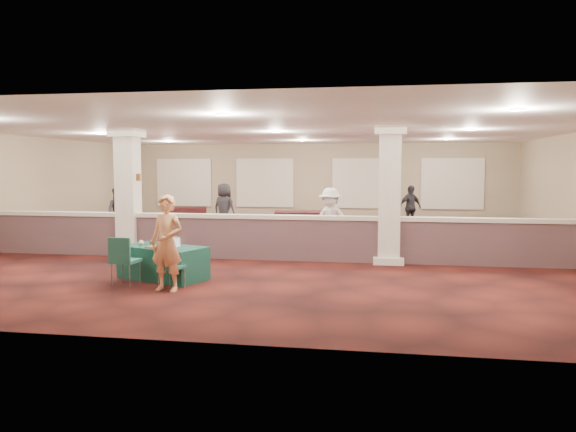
% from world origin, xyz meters
% --- Properties ---
extents(ground, '(16.00, 16.00, 0.00)m').
position_xyz_m(ground, '(0.00, 0.00, 0.00)').
color(ground, '#4D1813').
rests_on(ground, ground).
extents(wall_back, '(16.00, 0.04, 3.20)m').
position_xyz_m(wall_back, '(0.00, 8.00, 1.60)').
color(wall_back, gray).
rests_on(wall_back, ground).
extents(wall_front, '(16.00, 0.04, 3.20)m').
position_xyz_m(wall_front, '(0.00, -8.00, 1.60)').
color(wall_front, gray).
rests_on(wall_front, ground).
extents(wall_left, '(0.04, 16.00, 3.20)m').
position_xyz_m(wall_left, '(-8.00, 0.00, 1.60)').
color(wall_left, gray).
rests_on(wall_left, ground).
extents(ceiling, '(16.00, 16.00, 0.02)m').
position_xyz_m(ceiling, '(0.00, 0.00, 3.20)').
color(ceiling, white).
rests_on(ceiling, wall_back).
extents(partition_wall, '(15.60, 0.28, 1.10)m').
position_xyz_m(partition_wall, '(0.00, -1.50, 0.57)').
color(partition_wall, '#553943').
rests_on(partition_wall, ground).
extents(column_left, '(0.72, 0.72, 3.20)m').
position_xyz_m(column_left, '(-3.50, -1.50, 1.64)').
color(column_left, silver).
rests_on(column_left, ground).
extents(column_right, '(0.72, 0.72, 3.20)m').
position_xyz_m(column_right, '(3.00, -1.50, 1.64)').
color(column_right, silver).
rests_on(column_right, ground).
extents(sconce_left, '(0.12, 0.12, 0.18)m').
position_xyz_m(sconce_left, '(-3.78, -1.50, 2.00)').
color(sconce_left, brown).
rests_on(sconce_left, column_left).
extents(sconce_right, '(0.12, 0.12, 0.18)m').
position_xyz_m(sconce_right, '(-3.22, -1.50, 2.00)').
color(sconce_right, brown).
rests_on(sconce_right, column_left).
extents(near_table, '(1.93, 1.44, 0.67)m').
position_xyz_m(near_table, '(-1.50, -4.18, 0.33)').
color(near_table, '#103C34').
rests_on(near_table, ground).
extents(conf_chair_main, '(0.50, 0.51, 0.81)m').
position_xyz_m(conf_chair_main, '(-1.02, -5.06, 0.48)').
color(conf_chair_main, '#1D5553').
rests_on(conf_chair_main, ground).
extents(conf_chair_side, '(0.50, 0.51, 0.93)m').
position_xyz_m(conf_chair_side, '(-2.01, -4.89, 0.55)').
color(conf_chair_side, '#1D5553').
rests_on(conf_chair_side, ground).
extents(woman, '(0.71, 0.54, 1.76)m').
position_xyz_m(woman, '(-1.00, -5.19, 0.88)').
color(woman, tan).
rests_on(woman, ground).
extents(far_table_front_left, '(1.90, 1.16, 0.72)m').
position_xyz_m(far_table_front_left, '(-6.48, 0.30, 0.36)').
color(far_table_front_left, black).
rests_on(far_table_front_left, ground).
extents(far_table_front_center, '(1.81, 0.96, 0.72)m').
position_xyz_m(far_table_front_center, '(1.02, 2.16, 0.36)').
color(far_table_front_center, black).
rests_on(far_table_front_center, ground).
extents(far_table_front_right, '(1.77, 0.89, 0.72)m').
position_xyz_m(far_table_front_right, '(2.50, 1.56, 0.36)').
color(far_table_front_right, black).
rests_on(far_table_front_right, ground).
extents(far_table_back_left, '(1.78, 1.25, 0.65)m').
position_xyz_m(far_table_back_left, '(-4.90, 6.50, 0.33)').
color(far_table_back_left, black).
rests_on(far_table_back_left, ground).
extents(far_table_back_center, '(2.15, 1.31, 0.82)m').
position_xyz_m(far_table_back_center, '(0.38, 3.20, 0.41)').
color(far_table_back_center, black).
rests_on(far_table_back_center, ground).
extents(far_table_back_right, '(1.76, 1.07, 0.67)m').
position_xyz_m(far_table_back_right, '(6.50, 3.20, 0.33)').
color(far_table_back_right, black).
rests_on(far_table_back_right, ground).
extents(attendee_a, '(0.85, 0.58, 1.62)m').
position_xyz_m(attendee_a, '(-5.43, 1.84, 0.81)').
color(attendee_a, black).
rests_on(attendee_a, ground).
extents(attendee_b, '(1.18, 0.73, 1.71)m').
position_xyz_m(attendee_b, '(1.48, 0.00, 0.85)').
color(attendee_b, '#B9B9B4').
rests_on(attendee_b, ground).
extents(attendee_c, '(1.02, 0.90, 1.60)m').
position_xyz_m(attendee_c, '(3.82, 6.00, 0.80)').
color(attendee_c, black).
rests_on(attendee_c, ground).
extents(attendee_d, '(0.94, 0.70, 1.71)m').
position_xyz_m(attendee_d, '(-2.45, 3.50, 0.86)').
color(attendee_d, black).
rests_on(attendee_d, ground).
extents(laptop_base, '(0.36, 0.30, 0.02)m').
position_xyz_m(laptop_base, '(-1.26, -4.32, 0.67)').
color(laptop_base, silver).
rests_on(laptop_base, near_table).
extents(laptop_screen, '(0.28, 0.12, 0.20)m').
position_xyz_m(laptop_screen, '(-1.22, -4.22, 0.78)').
color(laptop_screen, silver).
rests_on(laptop_screen, near_table).
extents(screen_glow, '(0.26, 0.10, 0.17)m').
position_xyz_m(screen_glow, '(-1.23, -4.23, 0.77)').
color(screen_glow, silver).
rests_on(screen_glow, near_table).
extents(knitting, '(0.44, 0.39, 0.03)m').
position_xyz_m(knitting, '(-1.54, -4.41, 0.68)').
color(knitting, '#BC5B1E').
rests_on(knitting, near_table).
extents(yarn_cream, '(0.10, 0.10, 0.10)m').
position_xyz_m(yarn_cream, '(-2.00, -4.08, 0.72)').
color(yarn_cream, '#F0E9C6').
rests_on(yarn_cream, near_table).
extents(yarn_red, '(0.09, 0.09, 0.09)m').
position_xyz_m(yarn_red, '(-2.08, -3.90, 0.71)').
color(yarn_red, maroon).
rests_on(yarn_red, near_table).
extents(yarn_grey, '(0.09, 0.09, 0.09)m').
position_xyz_m(yarn_grey, '(-1.84, -3.93, 0.71)').
color(yarn_grey, '#525157').
rests_on(yarn_grey, near_table).
extents(scissors, '(0.11, 0.07, 0.01)m').
position_xyz_m(scissors, '(-1.04, -4.63, 0.67)').
color(scissors, red).
rests_on(scissors, near_table).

